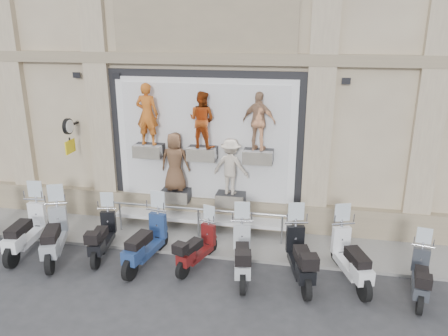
{
  "coord_description": "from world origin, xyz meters",
  "views": [
    {
      "loc": [
        2.8,
        -8.66,
        5.66
      ],
      "look_at": [
        0.74,
        1.9,
        2.16
      ],
      "focal_mm": 35.0,
      "sensor_mm": 36.0,
      "label": 1
    }
  ],
  "objects_px": {
    "scooter_b": "(25,222)",
    "scooter_i": "(352,249)",
    "scooter_d": "(102,228)",
    "scooter_e": "(145,233)",
    "scooter_c": "(53,226)",
    "scooter_h": "(301,248)",
    "clock_sign_bracket": "(69,131)",
    "scooter_f": "(197,240)",
    "scooter_j": "(422,268)",
    "guard_rail": "(198,224)",
    "scooter_g": "(242,245)"
  },
  "relations": [
    {
      "from": "scooter_e",
      "to": "scooter_c",
      "type": "bearing_deg",
      "value": -167.27
    },
    {
      "from": "scooter_c",
      "to": "clock_sign_bracket",
      "type": "bearing_deg",
      "value": 83.94
    },
    {
      "from": "scooter_g",
      "to": "scooter_j",
      "type": "bearing_deg",
      "value": -11.26
    },
    {
      "from": "scooter_d",
      "to": "guard_rail",
      "type": "bearing_deg",
      "value": 22.05
    },
    {
      "from": "scooter_c",
      "to": "scooter_d",
      "type": "height_order",
      "value": "scooter_c"
    },
    {
      "from": "scooter_d",
      "to": "scooter_g",
      "type": "relative_size",
      "value": 0.93
    },
    {
      "from": "scooter_j",
      "to": "guard_rail",
      "type": "bearing_deg",
      "value": 172.65
    },
    {
      "from": "guard_rail",
      "to": "scooter_i",
      "type": "xyz_separation_m",
      "value": [
        3.97,
        -1.4,
        0.37
      ]
    },
    {
      "from": "scooter_i",
      "to": "scooter_j",
      "type": "bearing_deg",
      "value": -32.83
    },
    {
      "from": "scooter_g",
      "to": "guard_rail",
      "type": "bearing_deg",
      "value": 122.25
    },
    {
      "from": "scooter_c",
      "to": "scooter_f",
      "type": "xyz_separation_m",
      "value": [
        3.66,
        0.28,
        -0.17
      ]
    },
    {
      "from": "scooter_i",
      "to": "scooter_j",
      "type": "height_order",
      "value": "scooter_i"
    },
    {
      "from": "scooter_h",
      "to": "scooter_j",
      "type": "relative_size",
      "value": 1.19
    },
    {
      "from": "scooter_e",
      "to": "scooter_i",
      "type": "bearing_deg",
      "value": 11.22
    },
    {
      "from": "scooter_d",
      "to": "scooter_f",
      "type": "bearing_deg",
      "value": -11.11
    },
    {
      "from": "scooter_f",
      "to": "scooter_b",
      "type": "bearing_deg",
      "value": -159.49
    },
    {
      "from": "scooter_f",
      "to": "scooter_g",
      "type": "distance_m",
      "value": 1.17
    },
    {
      "from": "scooter_i",
      "to": "clock_sign_bracket",
      "type": "bearing_deg",
      "value": 147.62
    },
    {
      "from": "guard_rail",
      "to": "scooter_b",
      "type": "xyz_separation_m",
      "value": [
        -4.21,
        -1.57,
        0.4
      ]
    },
    {
      "from": "scooter_f",
      "to": "scooter_i",
      "type": "relative_size",
      "value": 0.84
    },
    {
      "from": "scooter_d",
      "to": "scooter_i",
      "type": "relative_size",
      "value": 0.9
    },
    {
      "from": "scooter_d",
      "to": "scooter_h",
      "type": "distance_m",
      "value": 5.02
    },
    {
      "from": "scooter_d",
      "to": "scooter_e",
      "type": "bearing_deg",
      "value": -19.38
    },
    {
      "from": "scooter_h",
      "to": "scooter_d",
      "type": "bearing_deg",
      "value": 163.81
    },
    {
      "from": "scooter_d",
      "to": "scooter_e",
      "type": "distance_m",
      "value": 1.28
    },
    {
      "from": "scooter_f",
      "to": "scooter_g",
      "type": "relative_size",
      "value": 0.87
    },
    {
      "from": "clock_sign_bracket",
      "to": "guard_rail",
      "type": "bearing_deg",
      "value": -6.84
    },
    {
      "from": "clock_sign_bracket",
      "to": "scooter_h",
      "type": "relative_size",
      "value": 0.49
    },
    {
      "from": "scooter_c",
      "to": "scooter_h",
      "type": "distance_m",
      "value": 6.15
    },
    {
      "from": "scooter_b",
      "to": "scooter_e",
      "type": "bearing_deg",
      "value": -5.9
    },
    {
      "from": "scooter_c",
      "to": "scooter_g",
      "type": "height_order",
      "value": "scooter_c"
    },
    {
      "from": "scooter_f",
      "to": "scooter_j",
      "type": "bearing_deg",
      "value": 14.81
    },
    {
      "from": "scooter_h",
      "to": "scooter_c",
      "type": "bearing_deg",
      "value": 167.74
    },
    {
      "from": "scooter_j",
      "to": "clock_sign_bracket",
      "type": "bearing_deg",
      "value": 177.19
    },
    {
      "from": "scooter_d",
      "to": "scooter_h",
      "type": "height_order",
      "value": "scooter_h"
    },
    {
      "from": "scooter_d",
      "to": "scooter_b",
      "type": "bearing_deg",
      "value": 177.38
    },
    {
      "from": "scooter_h",
      "to": "guard_rail",
      "type": "bearing_deg",
      "value": 137.35
    },
    {
      "from": "scooter_e",
      "to": "scooter_f",
      "type": "xyz_separation_m",
      "value": [
        1.27,
        0.14,
        -0.15
      ]
    },
    {
      "from": "scooter_f",
      "to": "scooter_i",
      "type": "xyz_separation_m",
      "value": [
        3.64,
        0.02,
        0.13
      ]
    },
    {
      "from": "scooter_c",
      "to": "scooter_d",
      "type": "bearing_deg",
      "value": -2.97
    },
    {
      "from": "scooter_c",
      "to": "scooter_i",
      "type": "height_order",
      "value": "scooter_c"
    },
    {
      "from": "clock_sign_bracket",
      "to": "scooter_e",
      "type": "relative_size",
      "value": 0.49
    },
    {
      "from": "guard_rail",
      "to": "scooter_g",
      "type": "relative_size",
      "value": 2.53
    },
    {
      "from": "scooter_d",
      "to": "scooter_g",
      "type": "xyz_separation_m",
      "value": [
        3.67,
        -0.31,
        0.06
      ]
    },
    {
      "from": "scooter_g",
      "to": "scooter_h",
      "type": "xyz_separation_m",
      "value": [
        1.34,
        0.07,
        0.03
      ]
    },
    {
      "from": "scooter_d",
      "to": "scooter_h",
      "type": "relative_size",
      "value": 0.9
    },
    {
      "from": "guard_rail",
      "to": "scooter_j",
      "type": "bearing_deg",
      "value": -17.96
    },
    {
      "from": "scooter_b",
      "to": "scooter_i",
      "type": "xyz_separation_m",
      "value": [
        8.18,
        0.17,
        -0.03
      ]
    },
    {
      "from": "guard_rail",
      "to": "scooter_f",
      "type": "distance_m",
      "value": 1.47
    },
    {
      "from": "scooter_h",
      "to": "scooter_i",
      "type": "height_order",
      "value": "scooter_h"
    }
  ]
}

